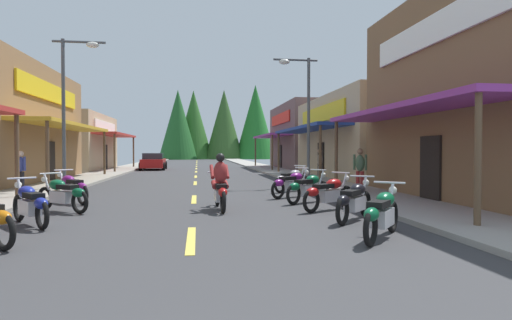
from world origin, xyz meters
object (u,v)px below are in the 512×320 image
object	(u,v)px
motorcycle_parked_right_2	(329,193)
motorcycle_parked_right_5	(292,179)
motorcycle_parked_right_3	(308,187)
pedestrian_waiting	(360,168)
streetlamp_right	(302,102)
pedestrian_by_shop	(21,169)
streetlamp_left	(71,92)
motorcycle_parked_right_1	(354,200)
motorcycle_parked_left_3	(62,194)
pedestrian_browsing	(320,163)
motorcycle_parked_left_2	(30,203)
motorcycle_parked_right_0	(382,213)
parked_car_curbside	(154,162)
rider_cruising_lead	(220,186)
motorcycle_parked_left_4	(72,187)
motorcycle_parked_right_4	(292,184)

from	to	relation	value
motorcycle_parked_right_2	motorcycle_parked_right_5	world-z (taller)	same
motorcycle_parked_right_3	pedestrian_waiting	bearing A→B (deg)	2.98
streetlamp_right	pedestrian_by_shop	xyz separation A→B (m)	(-11.53, -1.43, -2.91)
streetlamp_left	pedestrian_waiting	size ratio (longest dim) A/B	3.53
motorcycle_parked_right_3	motorcycle_parked_right_1	bearing A→B (deg)	-124.49
motorcycle_parked_left_3	pedestrian_waiting	size ratio (longest dim) A/B	1.00
motorcycle_parked_right_3	pedestrian_browsing	bearing A→B (deg)	33.48
motorcycle_parked_left_2	pedestrian_browsing	world-z (taller)	pedestrian_browsing
motorcycle_parked_right_0	motorcycle_parked_left_3	world-z (taller)	same
parked_car_curbside	rider_cruising_lead	bearing A→B (deg)	-171.00
motorcycle_parked_right_0	motorcycle_parked_left_4	xyz separation A→B (m)	(-7.29, 6.38, 0.00)
motorcycle_parked_right_1	pedestrian_waiting	xyz separation A→B (m)	(2.40, 5.64, 0.51)
pedestrian_by_shop	streetlamp_left	bearing A→B (deg)	137.27
streetlamp_right	parked_car_curbside	world-z (taller)	streetlamp_right
motorcycle_parked_right_3	motorcycle_parked_left_2	world-z (taller)	same
parked_car_curbside	streetlamp_right	bearing A→B (deg)	-155.16
motorcycle_parked_right_2	motorcycle_parked_left_3	bearing A→B (deg)	140.39
motorcycle_parked_left_4	pedestrian_by_shop	xyz separation A→B (m)	(-2.89, 3.62, 0.45)
parked_car_curbside	pedestrian_by_shop	bearing A→B (deg)	169.79
streetlamp_right	pedestrian_by_shop	distance (m)	11.98
rider_cruising_lead	motorcycle_parked_right_4	bearing A→B (deg)	-47.50
streetlamp_right	motorcycle_parked_right_5	bearing A→B (deg)	-112.56
streetlamp_left	pedestrian_browsing	distance (m)	11.86
motorcycle_parked_right_2	motorcycle_parked_left_4	bearing A→B (deg)	126.55
pedestrian_browsing	rider_cruising_lead	bearing A→B (deg)	-109.31
motorcycle_parked_right_2	motorcycle_parked_right_4	xyz separation A→B (m)	(-0.29, 3.21, 0.00)
streetlamp_left	motorcycle_parked_right_2	size ratio (longest dim) A/B	3.32
streetlamp_left	parked_car_curbside	size ratio (longest dim) A/B	1.40
motorcycle_parked_right_3	streetlamp_right	bearing A→B (deg)	40.27
motorcycle_parked_right_4	rider_cruising_lead	xyz separation A→B (m)	(-2.64, -2.69, 0.17)
motorcycle_parked_left_3	motorcycle_parked_right_5	bearing A→B (deg)	-109.38
motorcycle_parked_right_4	pedestrian_browsing	size ratio (longest dim) A/B	1.03
motorcycle_parked_left_3	parked_car_curbside	xyz separation A→B (m)	(-0.11, 24.46, 0.20)
streetlamp_left	motorcycle_parked_left_3	bearing A→B (deg)	-76.54
motorcycle_parked_right_0	motorcycle_parked_left_3	size ratio (longest dim) A/B	0.99
motorcycle_parked_right_1	pedestrian_by_shop	world-z (taller)	pedestrian_by_shop
motorcycle_parked_right_5	motorcycle_parked_left_4	size ratio (longest dim) A/B	1.03
motorcycle_parked_right_4	parked_car_curbside	distance (m)	23.04
motorcycle_parked_right_0	motorcycle_parked_right_5	bearing A→B (deg)	37.45
motorcycle_parked_right_3	motorcycle_parked_left_4	distance (m)	7.40
motorcycle_parked_right_5	pedestrian_waiting	size ratio (longest dim) A/B	1.01
streetlamp_left	pedestrian_waiting	xyz separation A→B (m)	(11.01, -2.71, -2.96)
motorcycle_parked_right_1	motorcycle_parked_left_3	bearing A→B (deg)	112.53
motorcycle_parked_right_5	streetlamp_right	bearing A→B (deg)	29.10
motorcycle_parked_right_3	pedestrian_by_shop	size ratio (longest dim) A/B	1.08
streetlamp_left	motorcycle_parked_left_4	world-z (taller)	streetlamp_left
motorcycle_parked_right_3	parked_car_curbside	xyz separation A→B (m)	(-7.13, 23.48, 0.20)
motorcycle_parked_right_0	motorcycle_parked_left_2	xyz separation A→B (m)	(-7.01, 2.38, 0.00)
streetlamp_right	pedestrian_browsing	xyz separation A→B (m)	(1.39, 1.80, -2.84)
motorcycle_parked_right_5	motorcycle_parked_left_2	xyz separation A→B (m)	(-7.33, -6.56, 0.00)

